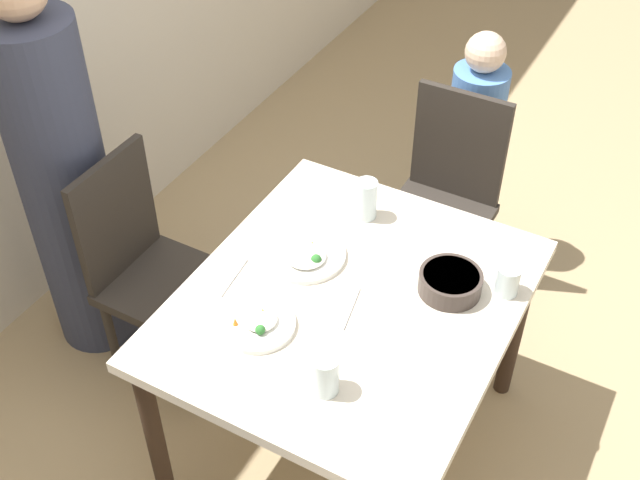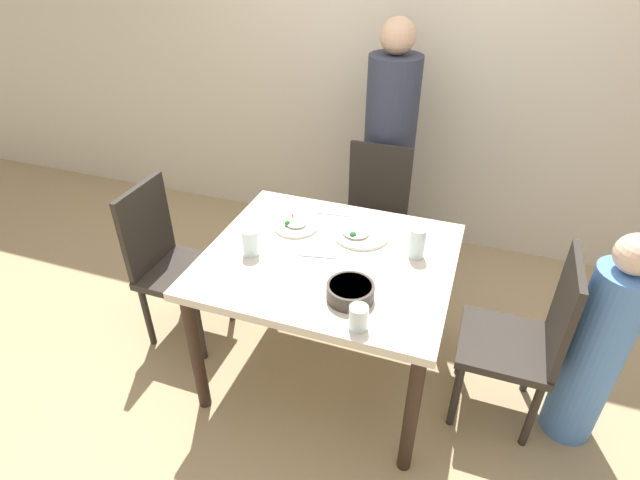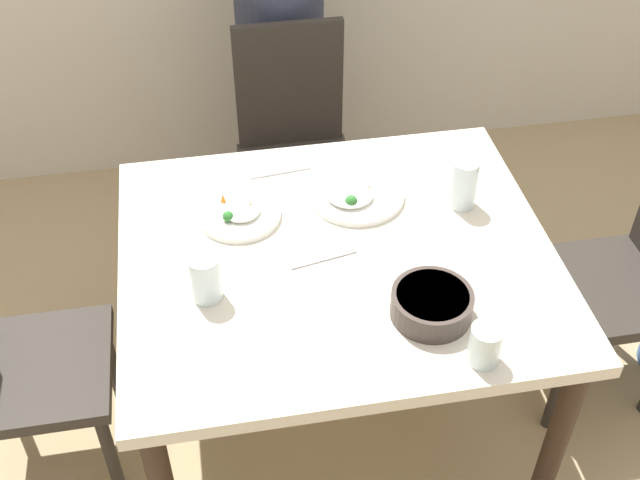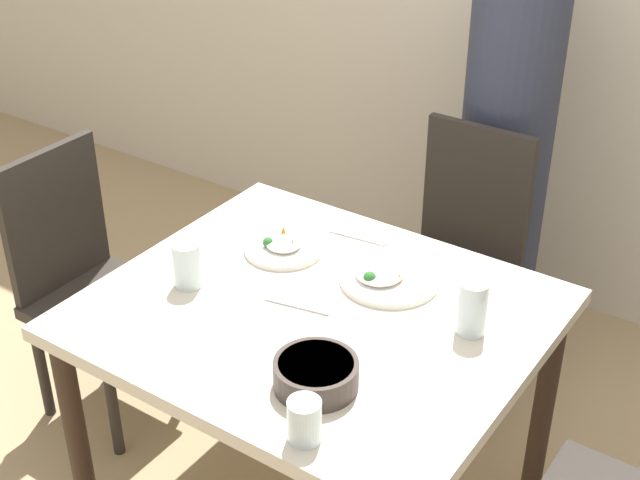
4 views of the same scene
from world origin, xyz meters
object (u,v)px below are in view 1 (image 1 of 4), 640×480
Objects in this scene: person_adult at (66,186)px; bowl_curry at (450,282)px; chair_adult_spot at (148,266)px; chair_child_spot at (444,198)px; plate_rice_adult at (258,323)px; glass_water_tall at (325,374)px; person_child at (470,158)px.

person_adult reaches higher than bowl_curry.
person_adult reaches higher than chair_adult_spot.
chair_child_spot reaches higher than plate_rice_adult.
plate_rice_adult is 0.31m from glass_water_tall.
bowl_curry is 0.60m from plate_rice_adult.
chair_adult_spot is 0.84× the size of person_child.
chair_child_spot is 7.16× the size of glass_water_tall.
chair_adult_spot is 1.00× the size of chair_child_spot.
bowl_curry reaches higher than plate_rice_adult.
chair_adult_spot reaches higher than plate_rice_adult.
person_child is 1.08m from bowl_curry.
person_adult is at bearing 96.75° from bowl_curry.
plate_rice_adult is (-1.42, 0.15, 0.25)m from person_child.
plate_rice_adult is (-0.41, 0.44, -0.02)m from bowl_curry.
person_child reaches higher than chair_child_spot.
glass_water_tall is (-1.25, -0.13, 0.31)m from chair_child_spot.
person_child reaches higher than plate_rice_adult.
person_adult is at bearing 90.00° from chair_adult_spot.
chair_adult_spot is at bearing 69.17° from glass_water_tall.
person_child is (1.17, -1.12, -0.23)m from person_adult.
person_child is 4.80× the size of plate_rice_adult.
glass_water_tall is at bearing -110.83° from chair_adult_spot.
chair_child_spot reaches higher than bowl_curry.
plate_rice_adult is 1.77× the size of glass_water_tall.
person_child is 1.45m from plate_rice_adult.
person_adult is 1.42m from bowl_curry.
bowl_curry is (0.17, -1.08, 0.29)m from chair_adult_spot.
person_adult is 1.46× the size of person_child.
chair_child_spot is 1.18m from plate_rice_adult.
bowl_curry is at bearing -46.55° from plate_rice_adult.
person_child reaches higher than bowl_curry.
chair_child_spot is at bearing -41.64° from chair_adult_spot.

